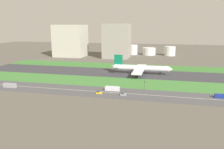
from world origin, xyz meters
TOP-DOWN VIEW (x-y plane):
  - ground_plane at (0.00, 0.00)m, footprint 800.00×800.00m
  - runway at (0.00, 0.00)m, footprint 280.00×46.00m
  - grass_median_north at (0.00, 41.00)m, footprint 280.00×36.00m
  - grass_median_south at (0.00, -41.00)m, footprint 280.00×36.00m
  - highway at (0.00, -73.00)m, footprint 280.00×28.00m
  - highway_centerline at (0.00, -73.00)m, footprint 266.00×0.50m
  - airliner at (37.41, 0.00)m, footprint 65.00×56.00m
  - car_4 at (33.68, -78.00)m, footprint 4.40×1.80m
  - bus_0 at (-61.72, -78.00)m, footprint 11.60×2.50m
  - bus_1 at (23.32, -68.00)m, footprint 11.60×2.50m
  - car_0 at (15.09, -78.00)m, footprint 4.40×1.80m
  - truck_0 at (102.50, -68.00)m, footprint 8.40×2.50m
  - traffic_light at (47.69, -60.01)m, footprint 0.36×0.50m
  - terminal_building at (-90.00, 114.00)m, footprint 48.24×39.54m
  - hangar_building at (-11.83, 114.00)m, footprint 39.48×37.76m
  - fuel_tank_west at (6.87, 159.00)m, footprint 17.69×17.69m
  - fuel_tank_centre at (35.99, 159.00)m, footprint 22.00×22.00m
  - fuel_tank_east at (70.74, 159.00)m, footprint 18.50×18.50m

SIDE VIEW (x-z plane):
  - ground_plane at x=0.00m, z-range 0.00..0.00m
  - runway at x=0.00m, z-range 0.00..0.10m
  - grass_median_north at x=0.00m, z-range 0.00..0.10m
  - grass_median_south at x=0.00m, z-range 0.00..0.10m
  - highway at x=0.00m, z-range 0.00..0.10m
  - highway_centerline at x=0.00m, z-range 0.10..0.11m
  - car_4 at x=33.68m, z-range -0.08..1.92m
  - car_0 at x=15.09m, z-range -0.08..1.92m
  - truck_0 at x=102.50m, z-range -0.33..3.67m
  - bus_0 at x=-61.72m, z-range 0.07..3.57m
  - bus_1 at x=23.32m, z-range 0.07..3.57m
  - traffic_light at x=47.69m, z-range 0.69..7.89m
  - airliner at x=37.41m, z-range -3.62..16.08m
  - fuel_tank_centre at x=35.99m, z-range 0.00..12.74m
  - fuel_tank_east at x=70.74m, z-range 0.00..15.49m
  - fuel_tank_west at x=6.87m, z-range 0.00..16.90m
  - terminal_building at x=-90.00m, z-range 0.00..51.38m
  - hangar_building at x=-11.83m, z-range 0.00..53.02m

